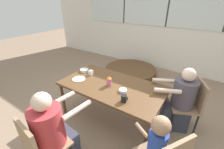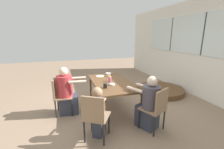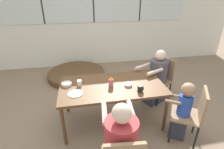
{
  "view_description": "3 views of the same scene",
  "coord_description": "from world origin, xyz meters",
  "px_view_note": "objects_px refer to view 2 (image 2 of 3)",
  "views": [
    {
      "loc": [
        1.12,
        -1.69,
        1.91
      ],
      "look_at": [
        0.0,
        0.0,
        0.88
      ],
      "focal_mm": 24.0,
      "sensor_mm": 36.0,
      "label": 1
    },
    {
      "loc": [
        3.25,
        -1.05,
        1.77
      ],
      "look_at": [
        0.0,
        0.0,
        0.88
      ],
      "focal_mm": 24.0,
      "sensor_mm": 36.0,
      "label": 2
    },
    {
      "loc": [
        -0.45,
        -2.34,
        2.04
      ],
      "look_at": [
        0.0,
        0.0,
        0.88
      ],
      "focal_mm": 28.0,
      "sensor_mm": 36.0,
      "label": 3
    }
  ],
  "objects_px": {
    "person_toddler": "(98,112)",
    "chair_for_man_blue_shirt": "(59,93)",
    "chair_for_woman_green_shirt": "(157,106)",
    "person_man_blue_shirt": "(67,93)",
    "bowl_cereal": "(112,84)",
    "chair_for_toddler": "(95,114)",
    "bowl_white_shallow": "(108,74)",
    "person_woman_green_shirt": "(149,105)",
    "milk_carton_small": "(109,75)",
    "coffee_mug": "(105,86)",
    "folded_table_stack": "(160,90)",
    "sippy_cup": "(110,78)"
  },
  "relations": [
    {
      "from": "person_toddler",
      "to": "chair_for_man_blue_shirt",
      "type": "bearing_deg",
      "value": 153.67
    },
    {
      "from": "chair_for_woman_green_shirt",
      "to": "person_toddler",
      "type": "height_order",
      "value": "person_toddler"
    },
    {
      "from": "person_man_blue_shirt",
      "to": "bowl_cereal",
      "type": "distance_m",
      "value": 1.06
    },
    {
      "from": "chair_for_toddler",
      "to": "bowl_white_shallow",
      "type": "height_order",
      "value": "chair_for_toddler"
    },
    {
      "from": "person_man_blue_shirt",
      "to": "chair_for_man_blue_shirt",
      "type": "bearing_deg",
      "value": -90.0
    },
    {
      "from": "chair_for_man_blue_shirt",
      "to": "bowl_cereal",
      "type": "bearing_deg",
      "value": 77.98
    },
    {
      "from": "person_woman_green_shirt",
      "to": "person_toddler",
      "type": "bearing_deg",
      "value": 152.9
    },
    {
      "from": "person_toddler",
      "to": "milk_carton_small",
      "type": "height_order",
      "value": "person_toddler"
    },
    {
      "from": "coffee_mug",
      "to": "milk_carton_small",
      "type": "xyz_separation_m",
      "value": [
        -0.87,
        0.34,
        -0.0
      ]
    },
    {
      "from": "person_man_blue_shirt",
      "to": "milk_carton_small",
      "type": "bearing_deg",
      "value": 115.11
    },
    {
      "from": "bowl_white_shallow",
      "to": "bowl_cereal",
      "type": "xyz_separation_m",
      "value": [
        0.94,
        -0.2,
        -0.0
      ]
    },
    {
      "from": "bowl_white_shallow",
      "to": "folded_table_stack",
      "type": "distance_m",
      "value": 1.83
    },
    {
      "from": "bowl_cereal",
      "to": "folded_table_stack",
      "type": "relative_size",
      "value": 0.08
    },
    {
      "from": "chair_for_woman_green_shirt",
      "to": "folded_table_stack",
      "type": "distance_m",
      "value": 2.19
    },
    {
      "from": "chair_for_man_blue_shirt",
      "to": "person_toddler",
      "type": "relative_size",
      "value": 0.91
    },
    {
      "from": "chair_for_woman_green_shirt",
      "to": "chair_for_man_blue_shirt",
      "type": "height_order",
      "value": "same"
    },
    {
      "from": "person_toddler",
      "to": "coffee_mug",
      "type": "height_order",
      "value": "person_toddler"
    },
    {
      "from": "milk_carton_small",
      "to": "bowl_white_shallow",
      "type": "bearing_deg",
      "value": 167.09
    },
    {
      "from": "sippy_cup",
      "to": "person_toddler",
      "type": "bearing_deg",
      "value": -28.44
    },
    {
      "from": "chair_for_toddler",
      "to": "person_man_blue_shirt",
      "type": "relative_size",
      "value": 0.77
    },
    {
      "from": "coffee_mug",
      "to": "folded_table_stack",
      "type": "xyz_separation_m",
      "value": [
        -0.95,
        2.09,
        -0.67
      ]
    },
    {
      "from": "chair_for_man_blue_shirt",
      "to": "person_toddler",
      "type": "distance_m",
      "value": 1.23
    },
    {
      "from": "chair_for_toddler",
      "to": "coffee_mug",
      "type": "xyz_separation_m",
      "value": [
        -0.67,
        0.36,
        0.24
      ]
    },
    {
      "from": "milk_carton_small",
      "to": "coffee_mug",
      "type": "bearing_deg",
      "value": -21.61
    },
    {
      "from": "person_toddler",
      "to": "bowl_cereal",
      "type": "height_order",
      "value": "person_toddler"
    },
    {
      "from": "person_woman_green_shirt",
      "to": "milk_carton_small",
      "type": "height_order",
      "value": "person_woman_green_shirt"
    },
    {
      "from": "chair_for_toddler",
      "to": "sippy_cup",
      "type": "distance_m",
      "value": 1.25
    },
    {
      "from": "sippy_cup",
      "to": "bowl_white_shallow",
      "type": "height_order",
      "value": "sippy_cup"
    },
    {
      "from": "chair_for_toddler",
      "to": "person_man_blue_shirt",
      "type": "height_order",
      "value": "person_man_blue_shirt"
    },
    {
      "from": "bowl_white_shallow",
      "to": "person_toddler",
      "type": "bearing_deg",
      "value": -22.7
    },
    {
      "from": "coffee_mug",
      "to": "chair_for_toddler",
      "type": "bearing_deg",
      "value": -28.32
    },
    {
      "from": "chair_for_toddler",
      "to": "person_man_blue_shirt",
      "type": "distance_m",
      "value": 1.22
    },
    {
      "from": "chair_for_man_blue_shirt",
      "to": "chair_for_toddler",
      "type": "bearing_deg",
      "value": 32.36
    },
    {
      "from": "person_toddler",
      "to": "bowl_cereal",
      "type": "relative_size",
      "value": 8.0
    },
    {
      "from": "person_man_blue_shirt",
      "to": "folded_table_stack",
      "type": "distance_m",
      "value": 2.94
    },
    {
      "from": "chair_for_toddler",
      "to": "milk_carton_small",
      "type": "distance_m",
      "value": 1.71
    },
    {
      "from": "person_man_blue_shirt",
      "to": "sippy_cup",
      "type": "distance_m",
      "value": 1.04
    },
    {
      "from": "person_toddler",
      "to": "bowl_white_shallow",
      "type": "bearing_deg",
      "value": 98.55
    },
    {
      "from": "chair_for_man_blue_shirt",
      "to": "bowl_white_shallow",
      "type": "distance_m",
      "value": 1.46
    },
    {
      "from": "person_woman_green_shirt",
      "to": "coffee_mug",
      "type": "relative_size",
      "value": 10.99
    },
    {
      "from": "chair_for_toddler",
      "to": "folded_table_stack",
      "type": "relative_size",
      "value": 0.59
    },
    {
      "from": "chair_for_man_blue_shirt",
      "to": "person_man_blue_shirt",
      "type": "xyz_separation_m",
      "value": [
        0.02,
        0.17,
        -0.02
      ]
    },
    {
      "from": "milk_carton_small",
      "to": "bowl_cereal",
      "type": "bearing_deg",
      "value": -11.5
    },
    {
      "from": "person_man_blue_shirt",
      "to": "bowl_white_shallow",
      "type": "distance_m",
      "value": 1.32
    },
    {
      "from": "person_toddler",
      "to": "sippy_cup",
      "type": "distance_m",
      "value": 1.11
    },
    {
      "from": "coffee_mug",
      "to": "sippy_cup",
      "type": "height_order",
      "value": "sippy_cup"
    },
    {
      "from": "chair_for_toddler",
      "to": "person_woman_green_shirt",
      "type": "bearing_deg",
      "value": 36.01
    },
    {
      "from": "chair_for_woman_green_shirt",
      "to": "milk_carton_small",
      "type": "bearing_deg",
      "value": 80.5
    },
    {
      "from": "sippy_cup",
      "to": "bowl_cereal",
      "type": "distance_m",
      "value": 0.28
    },
    {
      "from": "coffee_mug",
      "to": "sippy_cup",
      "type": "xyz_separation_m",
      "value": [
        -0.39,
        0.22,
        0.03
      ]
    }
  ]
}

